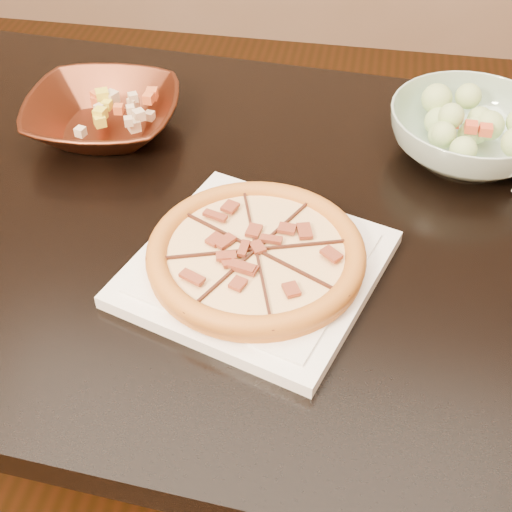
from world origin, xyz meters
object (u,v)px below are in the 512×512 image
Objects in this scene: bronze_bowl at (103,115)px; dining_table at (199,260)px; pizza at (256,254)px; plate at (256,267)px; salad_bowl at (469,133)px.

dining_table is at bearing -40.17° from bronze_bowl.
bronze_bowl reaches higher than pizza.
pizza is (-0.00, -0.00, 0.02)m from plate.
pizza is 0.40m from bronze_bowl.
salad_bowl is (0.27, 0.31, 0.00)m from pizza.
dining_table is 0.22m from pizza.
bronze_bowl is 0.98× the size of salad_bowl.
plate is at bearing -130.56° from salad_bowl.
bronze_bowl is at bearing 136.59° from pizza.
bronze_bowl is at bearing 139.83° from dining_table.
bronze_bowl is (-0.29, 0.28, -0.00)m from pizza.
salad_bowl is at bearing 26.73° from dining_table.
salad_bowl is at bearing 49.44° from pizza.
pizza is at bearing -48.10° from dining_table.
dining_table is 3.86× the size of plate.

